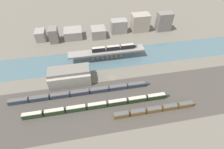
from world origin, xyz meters
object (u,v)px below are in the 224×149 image
object	(u,v)px
train_on_bridge	(114,48)
train_yard_far	(82,92)
train_yard_mid	(99,105)
warehouse_building	(70,76)
train_yard_near	(156,109)

from	to	relation	value
train_on_bridge	train_yard_far	bearing A→B (deg)	-129.41
train_yard_mid	warehouse_building	xyz separation A→B (m)	(-17.82, 27.25, 3.77)
train_yard_near	train_on_bridge	bearing A→B (deg)	104.49
train_on_bridge	warehouse_building	xyz separation A→B (m)	(-37.58, -22.27, -4.36)
train_yard_far	warehouse_building	world-z (taller)	warehouse_building
train_yard_mid	train_yard_near	bearing A→B (deg)	-15.26
train_yard_mid	warehouse_building	size ratio (longest dim) A/B	3.24
train_on_bridge	train_yard_mid	world-z (taller)	train_on_bridge
train_yard_near	train_yard_far	bearing A→B (deg)	153.10
train_on_bridge	warehouse_building	bearing A→B (deg)	-149.34
train_on_bridge	warehouse_building	size ratio (longest dim) A/B	1.31
train_yard_near	train_yard_far	world-z (taller)	train_yard_near
train_yard_far	warehouse_building	bearing A→B (deg)	119.22
train_yard_mid	warehouse_building	world-z (taller)	warehouse_building
train_yard_near	warehouse_building	bearing A→B (deg)	145.14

